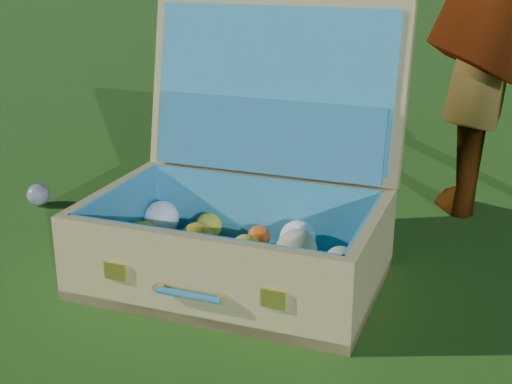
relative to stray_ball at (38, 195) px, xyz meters
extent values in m
plane|color=#215114|center=(0.66, -0.07, -0.03)|extent=(60.00, 60.00, 0.00)
sphere|color=teal|center=(0.00, 0.00, 0.00)|extent=(0.07, 0.07, 0.07)
cube|color=tan|center=(0.79, -0.06, -0.02)|extent=(0.76, 0.60, 0.02)
cube|color=tan|center=(0.85, -0.26, 0.07)|extent=(0.64, 0.20, 0.20)
cube|color=tan|center=(0.74, 0.14, 0.07)|extent=(0.64, 0.20, 0.20)
cube|color=tan|center=(0.49, -0.15, 0.07)|extent=(0.13, 0.38, 0.20)
cube|color=tan|center=(1.10, 0.02, 0.07)|extent=(0.13, 0.38, 0.20)
cube|color=teal|center=(0.79, -0.06, -0.01)|extent=(0.70, 0.54, 0.01)
cube|color=teal|center=(0.85, -0.25, 0.08)|extent=(0.59, 0.17, 0.17)
cube|color=teal|center=(0.74, 0.12, 0.08)|extent=(0.59, 0.17, 0.17)
cube|color=teal|center=(0.50, -0.14, 0.08)|extent=(0.11, 0.38, 0.17)
cube|color=teal|center=(1.09, 0.02, 0.08)|extent=(0.11, 0.38, 0.17)
cube|color=tan|center=(0.72, 0.21, 0.38)|extent=(0.67, 0.30, 0.44)
cube|color=teal|center=(0.72, 0.19, 0.38)|extent=(0.61, 0.25, 0.39)
cube|color=teal|center=(0.73, 0.16, 0.26)|extent=(0.58, 0.21, 0.19)
cube|color=#F2C659|center=(0.68, -0.33, 0.07)|extent=(0.05, 0.02, 0.04)
cube|color=#F2C659|center=(1.02, -0.23, 0.07)|extent=(0.05, 0.02, 0.04)
cylinder|color=teal|center=(0.86, -0.29, 0.05)|extent=(0.14, 0.05, 0.02)
cube|color=#F2C659|center=(0.79, -0.30, 0.05)|extent=(0.02, 0.02, 0.01)
cube|color=#F2C659|center=(0.92, -0.27, 0.05)|extent=(0.02, 0.02, 0.01)
sphere|color=yellow|center=(0.60, -0.26, 0.03)|extent=(0.07, 0.07, 0.07)
sphere|color=red|center=(0.71, -0.24, 0.02)|extent=(0.05, 0.05, 0.05)
sphere|color=#C29119|center=(0.84, -0.20, 0.03)|extent=(0.07, 0.07, 0.07)
sphere|color=yellow|center=(0.95, -0.17, 0.04)|extent=(0.08, 0.08, 0.08)
sphere|color=red|center=(1.07, -0.12, 0.02)|extent=(0.05, 0.05, 0.05)
sphere|color=#EA5613|center=(0.56, -0.17, 0.03)|extent=(0.06, 0.06, 0.06)
sphere|color=white|center=(0.68, -0.14, 0.03)|extent=(0.06, 0.06, 0.06)
sphere|color=#0E1946|center=(0.81, -0.10, 0.03)|extent=(0.06, 0.06, 0.06)
sphere|color=#0E1946|center=(0.92, -0.08, 0.04)|extent=(0.08, 0.08, 0.08)
sphere|color=yellow|center=(1.05, -0.05, 0.03)|extent=(0.06, 0.06, 0.06)
sphere|color=yellow|center=(0.53, -0.09, 0.03)|extent=(0.07, 0.07, 0.07)
sphere|color=#C29119|center=(0.67, -0.05, 0.04)|extent=(0.08, 0.08, 0.08)
sphere|color=yellow|center=(0.79, -0.01, 0.03)|extent=(0.07, 0.07, 0.07)
sphere|color=beige|center=(0.91, 0.03, 0.05)|extent=(0.10, 0.10, 0.10)
sphere|color=beige|center=(1.02, 0.05, 0.04)|extent=(0.08, 0.08, 0.08)
sphere|color=white|center=(0.51, 0.00, 0.04)|extent=(0.09, 0.09, 0.09)
sphere|color=yellow|center=(0.63, 0.05, 0.03)|extent=(0.07, 0.07, 0.07)
sphere|color=#EA5613|center=(0.77, 0.08, 0.03)|extent=(0.06, 0.06, 0.06)
sphere|color=white|center=(0.87, 0.10, 0.04)|extent=(0.09, 0.09, 0.09)
camera|label=1|loc=(1.72, -1.25, 0.72)|focal=50.00mm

